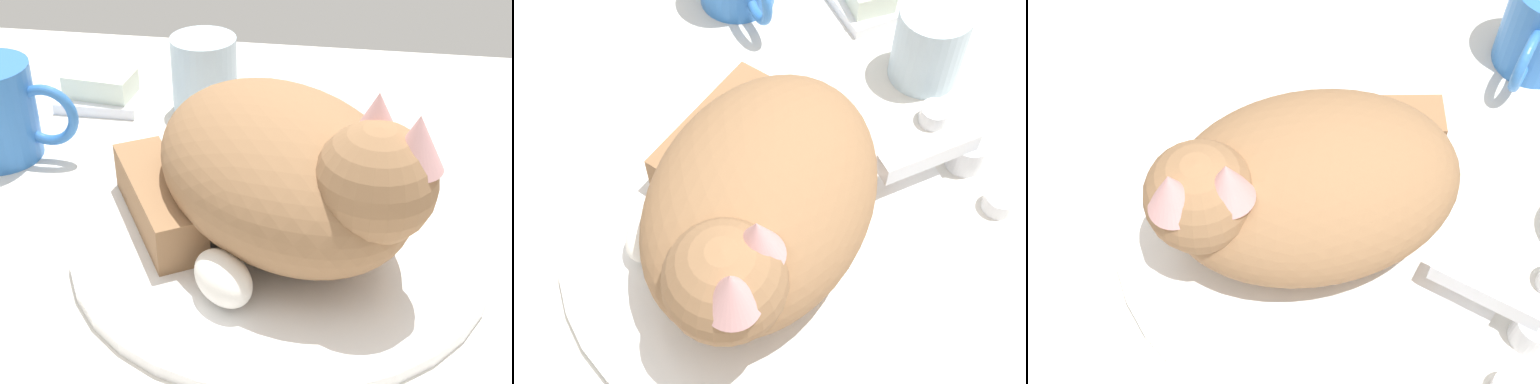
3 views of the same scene
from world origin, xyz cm
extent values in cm
cube|color=silver|center=(0.00, 0.00, -1.50)|extent=(110.00, 82.50, 3.00)
cylinder|color=white|center=(0.00, 0.00, 0.54)|extent=(34.12, 34.12, 1.07)
cylinder|color=silver|center=(0.00, 20.28, 1.58)|extent=(3.60, 3.60, 3.16)
cube|color=silver|center=(0.00, 15.65, 4.16)|extent=(2.00, 9.25, 2.00)
cylinder|color=silver|center=(-5.35, 20.28, 0.90)|extent=(2.80, 2.80, 1.80)
cylinder|color=silver|center=(5.35, 20.28, 0.90)|extent=(2.80, 2.80, 1.80)
ellipsoid|color=#936B47|center=(0.00, 0.00, 7.06)|extent=(28.80, 29.27, 11.98)
sphere|color=#936B47|center=(7.02, -5.82, 10.36)|extent=(12.24, 12.24, 8.66)
ellipsoid|color=white|center=(5.85, -4.53, 8.56)|extent=(7.31, 7.37, 4.76)
cone|color=#DB9E9E|center=(6.83, -3.35, 14.04)|extent=(5.51, 5.51, 3.90)
cone|color=#DB9E9E|center=(9.45, -6.24, 14.04)|extent=(5.51, 5.51, 3.90)
cube|color=#936B47|center=(-10.12, -0.26, 3.16)|extent=(10.60, 14.01, 4.17)
ellipsoid|color=white|center=(-3.15, -8.56, 2.95)|extent=(6.43, 6.56, 3.75)
torus|color=#3372C6|center=(-23.54, 9.97, 4.77)|extent=(6.34, 1.00, 6.34)
cylinder|color=silver|center=(-11.00, 22.52, 4.09)|extent=(6.96, 6.96, 8.18)
cube|color=white|center=(-22.41, 21.86, 0.60)|extent=(9.00, 6.40, 1.20)
cube|color=silver|center=(-22.41, 21.86, 2.48)|extent=(7.63, 5.15, 2.56)
camera|label=1|loc=(5.50, -49.79, 38.66)|focal=53.42mm
camera|label=2|loc=(27.62, -11.92, 53.90)|focal=50.46mm
camera|label=3|loc=(29.02, 14.01, 56.89)|focal=51.78mm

